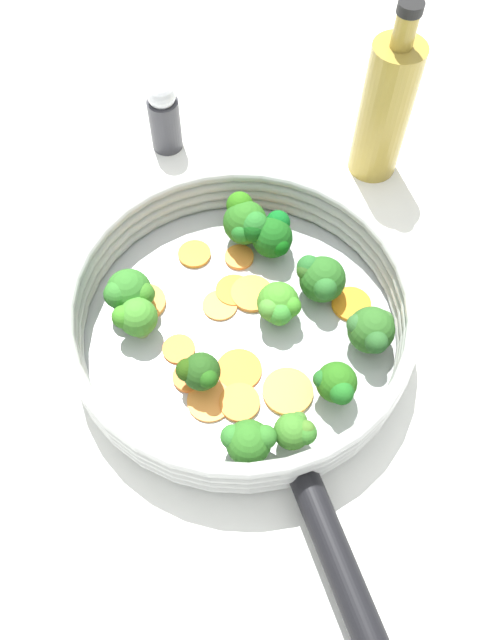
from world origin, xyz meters
name	(u,v)px	position (x,y,z in m)	size (l,w,h in m)	color
ground_plane	(240,335)	(0.00, 0.00, 0.00)	(4.00, 4.00, 0.00)	white
skillet	(240,331)	(0.00, 0.00, 0.01)	(0.32, 0.32, 0.01)	#B2B5B7
skillet_rim_wall	(240,313)	(0.00, 0.00, 0.04)	(0.33, 0.33, 0.05)	#B3B5B0
skillet_handle	(358,610)	(-0.13, 0.24, 0.03)	(0.03, 0.03, 0.23)	black
skillet_rivet_left	(264,478)	(-0.04, 0.15, 0.02)	(0.01, 0.01, 0.01)	#B1B8BA
skillet_rivet_right	(330,455)	(-0.10, 0.12, 0.02)	(0.01, 0.01, 0.01)	#B3B4B8
carrot_slice_0	(252,294)	(-0.01, -0.04, 0.02)	(0.04, 0.04, 0.01)	orange
carrot_slice_1	(288,391)	(-0.05, 0.06, 0.02)	(0.05, 0.05, 0.01)	#F99A33
carrot_slice_2	(189,377)	(0.04, 0.06, 0.02)	(0.03, 0.03, 0.01)	orange
carrot_slice_3	(194,254)	(0.06, -0.08, 0.02)	(0.03, 0.03, 0.00)	orange
carrot_slice_4	(266,231)	(-0.01, -0.12, 0.02)	(0.04, 0.04, 0.00)	orange
carrot_slice_5	(220,305)	(0.02, -0.02, 0.02)	(0.04, 0.04, 0.00)	orange
carrot_slice_6	(145,302)	(0.10, -0.01, 0.02)	(0.04, 0.04, 0.01)	orange
carrot_slice_7	(210,401)	(0.02, 0.08, 0.02)	(0.04, 0.04, 0.00)	orange
carrot_slice_8	(179,349)	(0.06, 0.03, 0.02)	(0.03, 0.03, 0.00)	orange
carrot_slice_9	(351,304)	(-0.11, -0.04, 0.02)	(0.04, 0.04, 0.00)	orange
carrot_slice_10	(239,370)	(-0.01, 0.05, 0.02)	(0.04, 0.04, 0.00)	orange
carrot_slice_11	(234,291)	(0.01, -0.04, 0.02)	(0.04, 0.04, 0.00)	orange
carrot_slice_12	(239,257)	(0.01, -0.08, 0.02)	(0.03, 0.03, 0.00)	orange
carrot_slice_13	(240,402)	(-0.01, 0.08, 0.02)	(0.04, 0.04, 0.01)	orange
broccoli_floret_0	(200,372)	(0.03, 0.07, 0.04)	(0.04, 0.04, 0.05)	#72A750
broccoli_floret_1	(278,305)	(-0.04, -0.02, 0.04)	(0.04, 0.05, 0.04)	#7CAB5B
broccoli_floret_2	(296,431)	(-0.06, 0.11, 0.04)	(0.04, 0.03, 0.04)	#84AF65
broccoli_floret_3	(371,332)	(-0.12, 0.00, 0.04)	(0.05, 0.05, 0.05)	#8EB065
broccoli_floret_4	(128,293)	(0.11, -0.01, 0.04)	(0.05, 0.05, 0.05)	#7A9C56
broccoli_floret_5	(320,278)	(-0.07, -0.05, 0.04)	(0.05, 0.05, 0.05)	#82A568
broccoli_floret_6	(248,441)	(-0.03, 0.12, 0.04)	(0.05, 0.04, 0.04)	#67934C
broccoli_floret_7	(336,384)	(-0.10, 0.06, 0.04)	(0.04, 0.04, 0.05)	#5F9049
broccoli_floret_8	(136,317)	(0.10, 0.02, 0.04)	(0.04, 0.04, 0.05)	#8EB060
broccoli_floret_9	(272,235)	(-0.02, -0.10, 0.04)	(0.05, 0.05, 0.05)	#8AA75D
broccoli_floret_10	(246,221)	(0.01, -0.11, 0.05)	(0.05, 0.06, 0.05)	#89A35D
salt_shaker	(164,116)	(0.13, -0.25, 0.05)	(0.04, 0.04, 0.09)	#333338
oil_bottle	(385,109)	(-0.12, -0.26, 0.09)	(0.06, 0.06, 0.21)	olive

